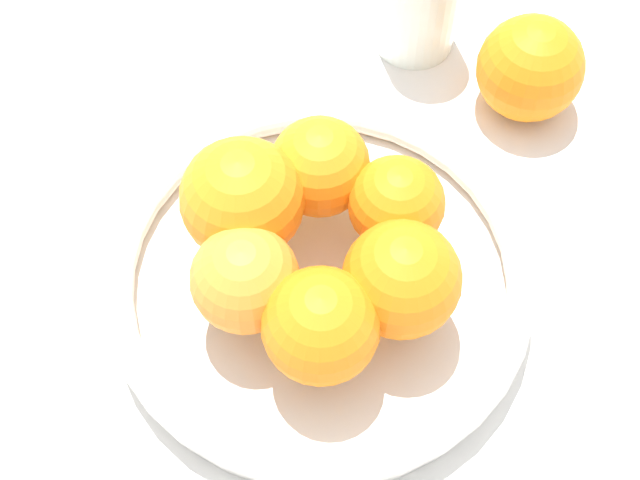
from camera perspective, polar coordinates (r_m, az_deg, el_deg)
ground_plane at (r=0.64m, az=-0.00°, el=-3.40°), size 4.00×4.00×0.00m
fruit_bowl at (r=0.62m, az=-0.00°, el=-2.59°), size 0.29×0.29×0.04m
orange_pile at (r=0.57m, az=-0.36°, el=-0.07°), size 0.19×0.18×0.08m
stray_orange at (r=0.72m, az=13.30°, el=10.64°), size 0.08×0.08×0.08m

